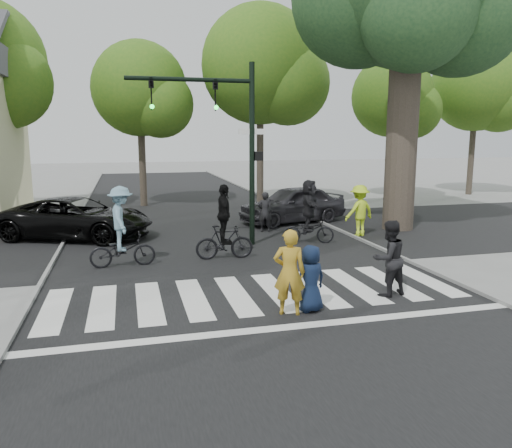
{
  "coord_description": "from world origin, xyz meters",
  "views": [
    {
      "loc": [
        -2.89,
        -9.93,
        3.7
      ],
      "look_at": [
        0.5,
        3.0,
        1.3
      ],
      "focal_mm": 35.0,
      "sensor_mm": 36.0,
      "label": 1
    }
  ],
  "objects_px": {
    "traffic_signal": "(227,128)",
    "cyclist_mid": "(224,229)",
    "pedestrian_adult": "(389,258)",
    "car_suv": "(77,218)",
    "cyclist_left": "(122,232)",
    "car_grey": "(293,204)",
    "cyclist_right": "(309,215)",
    "pedestrian_woman": "(289,272)",
    "pedestrian_child": "(311,279)"
  },
  "relations": [
    {
      "from": "cyclist_left",
      "to": "car_grey",
      "type": "height_order",
      "value": "cyclist_left"
    },
    {
      "from": "car_grey",
      "to": "car_suv",
      "type": "bearing_deg",
      "value": -96.74
    },
    {
      "from": "pedestrian_adult",
      "to": "cyclist_right",
      "type": "bearing_deg",
      "value": -104.64
    },
    {
      "from": "cyclist_left",
      "to": "car_suv",
      "type": "height_order",
      "value": "cyclist_left"
    },
    {
      "from": "pedestrian_woman",
      "to": "car_grey",
      "type": "height_order",
      "value": "pedestrian_woman"
    },
    {
      "from": "traffic_signal",
      "to": "cyclist_mid",
      "type": "relative_size",
      "value": 2.65
    },
    {
      "from": "cyclist_mid",
      "to": "car_suv",
      "type": "xyz_separation_m",
      "value": [
        -4.55,
        4.31,
        -0.18
      ]
    },
    {
      "from": "traffic_signal",
      "to": "pedestrian_woman",
      "type": "distance_m",
      "value": 7.34
    },
    {
      "from": "cyclist_mid",
      "to": "car_suv",
      "type": "bearing_deg",
      "value": 136.55
    },
    {
      "from": "pedestrian_child",
      "to": "car_grey",
      "type": "height_order",
      "value": "car_grey"
    },
    {
      "from": "cyclist_mid",
      "to": "car_suv",
      "type": "height_order",
      "value": "cyclist_mid"
    },
    {
      "from": "cyclist_left",
      "to": "car_grey",
      "type": "distance_m",
      "value": 9.01
    },
    {
      "from": "traffic_signal",
      "to": "pedestrian_child",
      "type": "relative_size",
      "value": 4.17
    },
    {
      "from": "cyclist_mid",
      "to": "car_suv",
      "type": "relative_size",
      "value": 0.42
    },
    {
      "from": "traffic_signal",
      "to": "car_suv",
      "type": "height_order",
      "value": "traffic_signal"
    },
    {
      "from": "cyclist_right",
      "to": "car_grey",
      "type": "xyz_separation_m",
      "value": [
        0.79,
        4.04,
        -0.19
      ]
    },
    {
      "from": "pedestrian_adult",
      "to": "car_suv",
      "type": "distance_m",
      "value": 11.51
    },
    {
      "from": "pedestrian_adult",
      "to": "cyclist_mid",
      "type": "distance_m",
      "value": 5.3
    },
    {
      "from": "traffic_signal",
      "to": "cyclist_mid",
      "type": "bearing_deg",
      "value": -104.64
    },
    {
      "from": "pedestrian_adult",
      "to": "car_grey",
      "type": "bearing_deg",
      "value": -108.18
    },
    {
      "from": "pedestrian_woman",
      "to": "cyclist_mid",
      "type": "height_order",
      "value": "cyclist_mid"
    },
    {
      "from": "traffic_signal",
      "to": "pedestrian_woman",
      "type": "xyz_separation_m",
      "value": [
        -0.06,
        -6.71,
        -2.99
      ]
    },
    {
      "from": "pedestrian_woman",
      "to": "pedestrian_child",
      "type": "distance_m",
      "value": 0.53
    },
    {
      "from": "car_suv",
      "to": "cyclist_right",
      "type": "bearing_deg",
      "value": -86.36
    },
    {
      "from": "traffic_signal",
      "to": "cyclist_mid",
      "type": "distance_m",
      "value": 3.47
    },
    {
      "from": "cyclist_left",
      "to": "cyclist_right",
      "type": "height_order",
      "value": "cyclist_left"
    },
    {
      "from": "pedestrian_woman",
      "to": "cyclist_right",
      "type": "height_order",
      "value": "cyclist_right"
    },
    {
      "from": "pedestrian_adult",
      "to": "cyclist_mid",
      "type": "bearing_deg",
      "value": -67.56
    },
    {
      "from": "pedestrian_child",
      "to": "car_suv",
      "type": "distance_m",
      "value": 10.71
    },
    {
      "from": "traffic_signal",
      "to": "cyclist_right",
      "type": "bearing_deg",
      "value": -4.89
    },
    {
      "from": "pedestrian_woman",
      "to": "car_suv",
      "type": "distance_m",
      "value": 10.52
    },
    {
      "from": "pedestrian_child",
      "to": "cyclist_left",
      "type": "height_order",
      "value": "cyclist_left"
    },
    {
      "from": "cyclist_left",
      "to": "pedestrian_woman",
      "type": "bearing_deg",
      "value": -55.26
    },
    {
      "from": "traffic_signal",
      "to": "cyclist_left",
      "type": "bearing_deg",
      "value": -151.23
    },
    {
      "from": "pedestrian_child",
      "to": "pedestrian_adult",
      "type": "relative_size",
      "value": 0.81
    },
    {
      "from": "pedestrian_woman",
      "to": "cyclist_mid",
      "type": "bearing_deg",
      "value": -66.82
    },
    {
      "from": "cyclist_right",
      "to": "car_suv",
      "type": "relative_size",
      "value": 0.41
    },
    {
      "from": "pedestrian_woman",
      "to": "cyclist_right",
      "type": "relative_size",
      "value": 0.83
    },
    {
      "from": "pedestrian_child",
      "to": "pedestrian_adult",
      "type": "bearing_deg",
      "value": -179.95
    },
    {
      "from": "car_grey",
      "to": "pedestrian_child",
      "type": "bearing_deg",
      "value": -31.64
    },
    {
      "from": "pedestrian_adult",
      "to": "cyclist_left",
      "type": "bearing_deg",
      "value": -47.47
    },
    {
      "from": "cyclist_right",
      "to": "pedestrian_woman",
      "type": "bearing_deg",
      "value": -113.91
    },
    {
      "from": "traffic_signal",
      "to": "cyclist_right",
      "type": "distance_m",
      "value": 4.06
    },
    {
      "from": "traffic_signal",
      "to": "pedestrian_woman",
      "type": "bearing_deg",
      "value": -90.53
    },
    {
      "from": "traffic_signal",
      "to": "car_grey",
      "type": "distance_m",
      "value": 6.08
    },
    {
      "from": "cyclist_mid",
      "to": "traffic_signal",
      "type": "bearing_deg",
      "value": 75.36
    },
    {
      "from": "cyclist_mid",
      "to": "car_grey",
      "type": "bearing_deg",
      "value": 53.84
    },
    {
      "from": "pedestrian_woman",
      "to": "car_suv",
      "type": "bearing_deg",
      "value": -43.28
    },
    {
      "from": "car_grey",
      "to": "traffic_signal",
      "type": "bearing_deg",
      "value": -58.22
    },
    {
      "from": "pedestrian_child",
      "to": "pedestrian_adult",
      "type": "xyz_separation_m",
      "value": [
        2.13,
        0.55,
        0.17
      ]
    }
  ]
}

